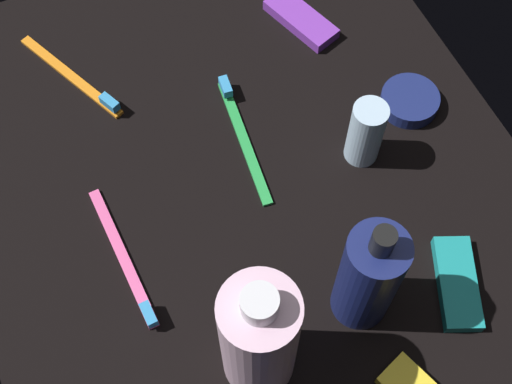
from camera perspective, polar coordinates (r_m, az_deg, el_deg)
The scene contains 10 objects.
ground_plane at distance 81.07cm, azimuth -0.00°, elevation -1.17°, with size 84.00×64.00×1.20cm, color black.
lotion_bottle at distance 69.56cm, azimuth 9.15°, elevation -6.85°, with size 6.03×6.03×17.87cm.
bodywash_bottle at distance 65.35cm, azimuth 0.25°, elevation -11.81°, with size 7.25×7.25×20.04cm.
deodorant_stick at distance 80.89cm, azimuth 8.92°, elevation 4.79°, with size 4.04×4.04×9.09cm, color silver.
toothbrush_green at distance 84.66cm, azimuth -1.20°, elevation 4.91°, with size 18.03×3.00×2.10cm.
toothbrush_pink at distance 78.04cm, azimuth -10.45°, elevation -5.98°, with size 18.04×2.09×2.10cm.
toothbrush_orange at distance 91.95cm, azimuth -14.44°, elevation 8.91°, with size 16.86×8.61×2.10cm.
snack_bar_purple at distance 95.23cm, azimuth 3.67°, elevation 13.86°, with size 10.40×4.00×1.50cm, color purple.
snack_bar_teal at distance 78.95cm, azimuth 16.06°, elevation -7.16°, with size 10.40×4.00×1.50cm, color teal.
cream_tin_left at distance 88.78cm, azimuth 12.39°, elevation 7.26°, with size 7.19×7.19×1.89cm, color navy.
Camera 1 is at (32.84, -14.61, 72.07)cm, focal length 49.11 mm.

